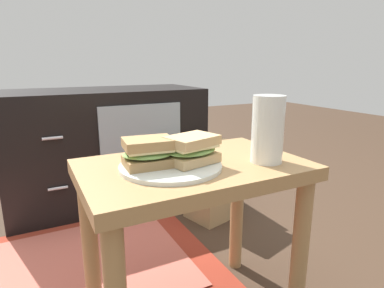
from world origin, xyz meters
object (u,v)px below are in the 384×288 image
at_px(sandwich_front, 148,152).
at_px(beer_glass, 268,130).
at_px(tv_cabinet, 106,146).
at_px(sandwich_back, 192,149).
at_px(plate, 171,166).
at_px(paper_bag, 214,180).

xyz_separation_m(sandwich_front, beer_glass, (0.29, -0.08, 0.04)).
relative_size(tv_cabinet, sandwich_back, 6.63).
distance_m(tv_cabinet, beer_glass, 1.07).
height_order(tv_cabinet, sandwich_back, tv_cabinet).
bearing_deg(sandwich_front, plate, -15.90).
bearing_deg(beer_glass, tv_cabinet, 100.20).
xyz_separation_m(beer_glass, paper_bag, (0.21, 0.59, -0.37)).
bearing_deg(beer_glass, plate, 165.07).
height_order(beer_glass, paper_bag, beer_glass).
distance_m(plate, beer_glass, 0.26).
xyz_separation_m(sandwich_back, beer_glass, (0.19, -0.05, 0.04)).
relative_size(sandwich_front, beer_glass, 0.76).
height_order(plate, beer_glass, beer_glass).
distance_m(tv_cabinet, plate, 0.98).
xyz_separation_m(tv_cabinet, paper_bag, (0.39, -0.43, -0.11)).
bearing_deg(beer_glass, sandwich_front, 164.90).
relative_size(sandwich_front, paper_bag, 0.35).
bearing_deg(paper_bag, tv_cabinet, 132.38).
relative_size(sandwich_front, sandwich_back, 0.88).
xyz_separation_m(plate, sandwich_back, (0.05, -0.01, 0.04)).
height_order(plate, sandwich_front, sandwich_front).
bearing_deg(paper_bag, sandwich_back, -126.06).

